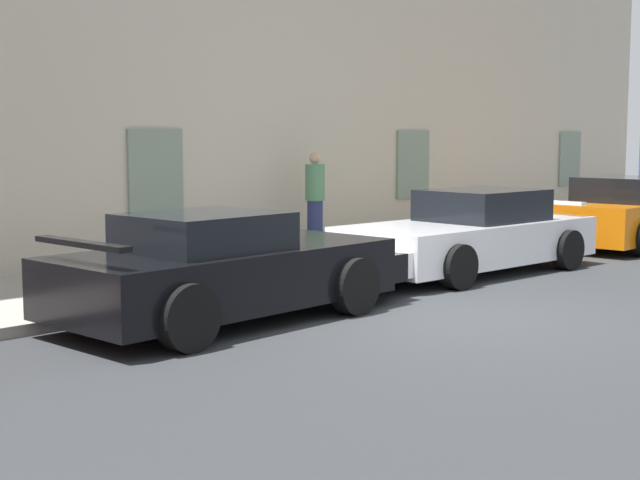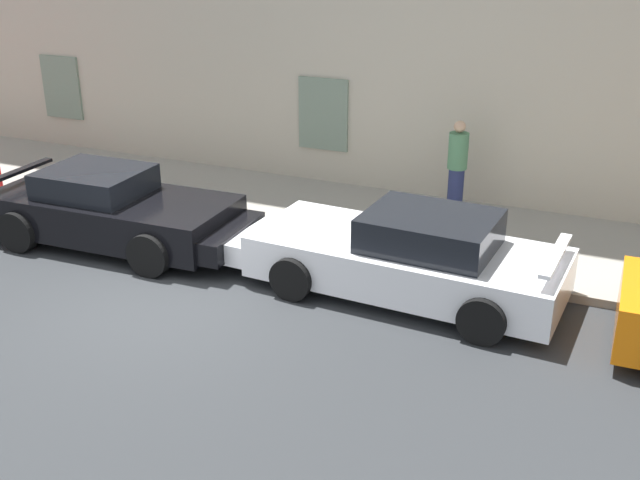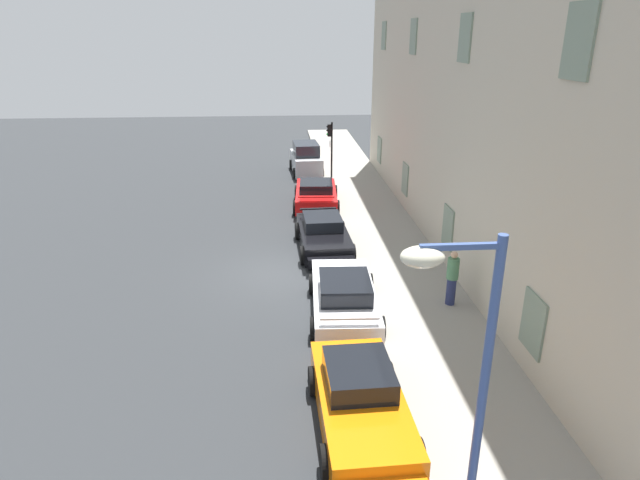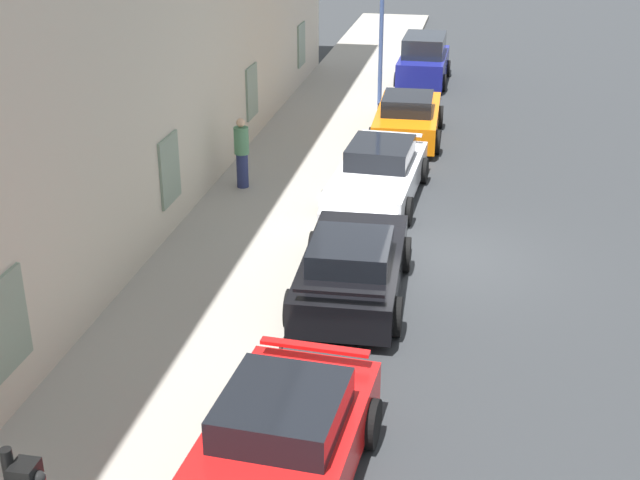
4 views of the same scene
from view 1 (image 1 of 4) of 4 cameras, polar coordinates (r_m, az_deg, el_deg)
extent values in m
plane|color=#2B2D30|center=(11.47, 7.42, -4.69)|extent=(80.00, 80.00, 0.00)
cube|color=gray|center=(14.39, -6.24, -2.10)|extent=(60.00, 3.49, 0.14)
cube|color=gray|center=(15.61, -10.31, 4.15)|extent=(1.10, 0.06, 1.50)
cube|color=gray|center=(20.42, 5.88, 4.77)|extent=(1.10, 0.06, 1.50)
cube|color=gray|center=(26.20, 15.45, 4.95)|extent=(1.10, 0.06, 1.50)
cube|color=black|center=(10.98, -6.00, -2.25)|extent=(4.37, 2.00, 0.69)
cube|color=black|center=(10.70, -7.33, 0.54)|extent=(1.77, 1.54, 0.44)
cube|color=black|center=(12.32, 0.61, -1.66)|extent=(1.35, 1.74, 0.38)
cube|color=black|center=(9.72, -14.80, -0.23)|extent=(0.22, 1.57, 0.06)
cylinder|color=black|center=(12.57, -4.23, -1.99)|extent=(0.73, 0.27, 0.72)
cylinder|color=black|center=(11.32, 2.20, -2.93)|extent=(0.73, 0.27, 0.72)
cylinder|color=black|center=(10.94, -14.46, -3.46)|extent=(0.73, 0.27, 0.72)
cylinder|color=black|center=(9.47, -8.33, -4.86)|extent=(0.73, 0.27, 0.72)
cube|color=white|center=(15.02, 9.35, -0.08)|extent=(4.78, 2.11, 0.65)
cube|color=black|center=(15.24, 10.20, 2.19)|extent=(1.95, 1.60, 0.51)
cube|color=white|center=(13.47, 3.93, -1.11)|extent=(1.49, 1.80, 0.36)
cube|color=white|center=(16.72, 13.94, 2.36)|extent=(0.24, 1.61, 0.06)
cylinder|color=black|center=(13.33, 8.68, -1.67)|extent=(0.68, 0.27, 0.67)
cylinder|color=black|center=(14.56, 2.87, -0.91)|extent=(0.68, 0.27, 0.67)
cylinder|color=black|center=(15.69, 15.33, -0.60)|extent=(0.68, 0.27, 0.67)
cylinder|color=black|center=(16.76, 9.85, -0.02)|extent=(0.68, 0.27, 0.67)
cube|color=orange|center=(19.36, 18.84, 1.26)|extent=(4.34, 1.92, 0.75)
cube|color=black|center=(19.02, 18.52, 3.06)|extent=(1.76, 1.49, 0.49)
cylinder|color=black|center=(20.95, 18.06, 1.10)|extent=(0.71, 0.26, 0.70)
cylinder|color=black|center=(18.58, 14.61, 0.55)|extent=(0.71, 0.26, 0.70)
cylinder|color=navy|center=(17.09, -0.32, 1.03)|extent=(0.41, 0.41, 0.88)
cylinder|color=#4C7F59|center=(17.04, -0.32, 3.65)|extent=(0.51, 0.51, 0.68)
sphere|color=tan|center=(17.02, -0.32, 5.20)|extent=(0.22, 0.22, 0.22)
camera|label=2|loc=(15.67, 51.47, 15.24)|focal=42.69mm
camera|label=3|loc=(28.43, 31.44, 17.75)|focal=30.26mm
camera|label=4|loc=(11.57, -101.31, 28.04)|focal=48.91mm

